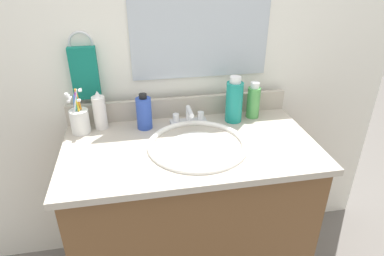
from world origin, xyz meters
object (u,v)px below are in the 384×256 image
object	(u,v)px
bottle_mouthwash_teal	(234,101)
bottle_lotion_white	(100,112)
cup_white_ceramic	(80,120)
faucet	(189,118)
hand_towel	(85,73)
bottle_toner_green	(253,101)
bottle_shampoo_blue	(144,113)

from	to	relation	value
bottle_mouthwash_teal	bottle_lotion_white	distance (m)	0.57
bottle_mouthwash_teal	bottle_lotion_white	size ratio (longest dim) A/B	1.22
bottle_lotion_white	cup_white_ceramic	xyz separation A→B (m)	(-0.08, -0.03, -0.02)
bottle_mouthwash_teal	faucet	bearing A→B (deg)	177.97
hand_towel	faucet	bearing A→B (deg)	-14.17
bottle_toner_green	cup_white_ceramic	world-z (taller)	cup_white_ceramic
bottle_toner_green	bottle_mouthwash_teal	world-z (taller)	bottle_mouthwash_teal
faucet	bottle_shampoo_blue	world-z (taller)	bottle_shampoo_blue
bottle_lotion_white	cup_white_ceramic	bearing A→B (deg)	-162.37
bottle_shampoo_blue	bottle_lotion_white	world-z (taller)	bottle_lotion_white
bottle_mouthwash_teal	bottle_lotion_white	bearing A→B (deg)	176.38
faucet	bottle_lotion_white	world-z (taller)	bottle_lotion_white
faucet	bottle_lotion_white	xyz separation A→B (m)	(-0.37, 0.03, 0.05)
hand_towel	bottle_mouthwash_teal	world-z (taller)	hand_towel
faucet	bottle_lotion_white	size ratio (longest dim) A/B	0.95
faucet	cup_white_ceramic	xyz separation A→B (m)	(-0.45, 0.00, 0.03)
cup_white_ceramic	hand_towel	bearing A→B (deg)	71.31
faucet	hand_towel	bearing A→B (deg)	165.83
faucet	bottle_shampoo_blue	bearing A→B (deg)	-178.63
bottle_toner_green	hand_towel	bearing A→B (deg)	172.80
bottle_mouthwash_teal	bottle_lotion_white	world-z (taller)	bottle_mouthwash_teal
cup_white_ceramic	bottle_mouthwash_teal	bearing A→B (deg)	-0.91
faucet	bottle_toner_green	size ratio (longest dim) A/B	0.97
faucet	cup_white_ceramic	size ratio (longest dim) A/B	0.83
hand_towel	bottle_mouthwash_teal	distance (m)	0.64
hand_towel	bottle_mouthwash_teal	size ratio (longest dim) A/B	1.07
bottle_mouthwash_teal	bottle_lotion_white	xyz separation A→B (m)	(-0.57, 0.04, -0.02)
bottle_lotion_white	bottle_mouthwash_teal	bearing A→B (deg)	-3.62
hand_towel	bottle_shampoo_blue	distance (m)	0.29
hand_towel	bottle_toner_green	bearing A→B (deg)	-7.20
bottle_shampoo_blue	cup_white_ceramic	size ratio (longest dim) A/B	0.81
faucet	bottle_lotion_white	distance (m)	0.38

